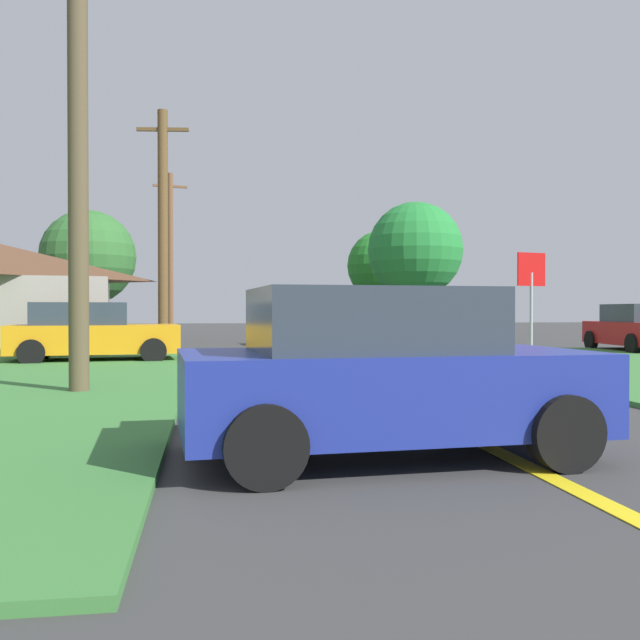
# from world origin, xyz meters

# --- Properties ---
(ground_plane) EXTENTS (120.00, 120.00, 0.00)m
(ground_plane) POSITION_xyz_m (0.00, 0.00, 0.00)
(ground_plane) COLOR #393939
(lane_stripe_center) EXTENTS (0.20, 14.00, 0.01)m
(lane_stripe_center) POSITION_xyz_m (0.00, -8.00, 0.01)
(lane_stripe_center) COLOR yellow
(lane_stripe_center) RESTS_ON ground
(stop_sign) EXTENTS (0.76, 0.21, 2.75)m
(stop_sign) POSITION_xyz_m (4.54, -1.95, 1.94)
(stop_sign) COLOR #9EA0A8
(stop_sign) RESTS_ON ground
(car_on_crossroad) EXTENTS (2.20, 4.41, 1.62)m
(car_on_crossroad) POSITION_xyz_m (11.31, 4.41, 0.80)
(car_on_crossroad) COLOR red
(car_on_crossroad) RESTS_ON ground
(car_approaching_junction) EXTENTS (4.25, 2.14, 1.62)m
(car_approaching_junction) POSITION_xyz_m (1.50, 11.20, 0.80)
(car_approaching_junction) COLOR orange
(car_approaching_junction) RESTS_ON ground
(parked_car_near_building) EXTENTS (4.61, 2.51, 1.62)m
(parked_car_near_building) POSITION_xyz_m (-6.01, 2.38, 0.81)
(parked_car_near_building) COLOR orange
(parked_car_near_building) RESTS_ON ground
(car_behind_on_main_road) EXTENTS (4.02, 2.34, 1.62)m
(car_behind_on_main_road) POSITION_xyz_m (-1.20, -10.81, 0.80)
(car_behind_on_main_road) COLOR navy
(car_behind_on_main_road) RESTS_ON ground
(utility_pole_near) EXTENTS (1.80, 0.33, 8.83)m
(utility_pole_near) POSITION_xyz_m (-4.98, -5.23, 4.52)
(utility_pole_near) COLOR brown
(utility_pole_near) RESTS_ON ground
(utility_pole_mid) EXTENTS (1.80, 0.35, 8.37)m
(utility_pole_mid) POSITION_xyz_m (-4.45, 7.80, 4.27)
(utility_pole_mid) COLOR brown
(utility_pole_mid) RESTS_ON ground
(utility_pole_far) EXTENTS (1.78, 0.50, 8.68)m
(utility_pole_far) POSITION_xyz_m (-4.91, 20.84, 4.46)
(utility_pole_far) COLOR brown
(utility_pole_far) RESTS_ON ground
(oak_tree_left) EXTENTS (3.83, 3.83, 5.77)m
(oak_tree_left) POSITION_xyz_m (6.45, 20.13, 3.84)
(oak_tree_left) COLOR brown
(oak_tree_left) RESTS_ON ground
(pine_tree_center) EXTENTS (4.27, 4.27, 6.28)m
(pine_tree_center) POSITION_xyz_m (6.30, 13.36, 4.12)
(pine_tree_center) COLOR brown
(pine_tree_center) RESTS_ON ground
(oak_tree_right) EXTENTS (4.13, 4.13, 5.81)m
(oak_tree_right) POSITION_xyz_m (-8.12, 14.87, 3.73)
(oak_tree_right) COLOR brown
(oak_tree_right) RESTS_ON ground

